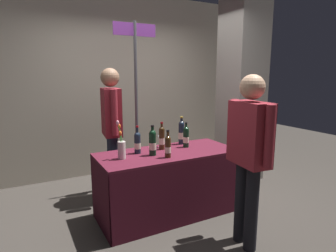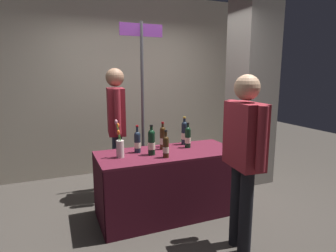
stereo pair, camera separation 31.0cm
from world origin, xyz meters
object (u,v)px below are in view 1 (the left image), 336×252
object	(u,v)px
vendor_presenter	(112,122)
featured_wine_bottle	(137,142)
display_bottle_0	(186,137)
taster_foreground_right	(249,147)
flower_vase	(121,147)
concrete_pillar	(242,86)
tasting_table	(168,171)
booth_signpost	(136,88)
wine_glass_near_vendor	(161,139)

from	to	relation	value
vendor_presenter	featured_wine_bottle	bearing A→B (deg)	16.40
featured_wine_bottle	display_bottle_0	world-z (taller)	featured_wine_bottle
taster_foreground_right	flower_vase	bearing A→B (deg)	51.99
featured_wine_bottle	flower_vase	world-z (taller)	flower_vase
vendor_presenter	taster_foreground_right	size ratio (longest dim) A/B	1.05
concrete_pillar	tasting_table	size ratio (longest dim) A/B	1.80
display_bottle_0	booth_signpost	world-z (taller)	booth_signpost
wine_glass_near_vendor	taster_foreground_right	bearing A→B (deg)	-73.94
tasting_table	flower_vase	xyz separation A→B (m)	(-0.56, -0.01, 0.36)
vendor_presenter	wine_glass_near_vendor	bearing A→B (deg)	49.85
flower_vase	vendor_presenter	size ratio (longest dim) A/B	0.24
featured_wine_bottle	taster_foreground_right	bearing A→B (deg)	-55.91
concrete_pillar	featured_wine_bottle	world-z (taller)	concrete_pillar
concrete_pillar	booth_signpost	xyz separation A→B (m)	(-1.57, 0.39, -0.01)
wine_glass_near_vendor	booth_signpost	xyz separation A→B (m)	(-0.02, 0.71, 0.59)
vendor_presenter	taster_foreground_right	distance (m)	1.82
tasting_table	featured_wine_bottle	world-z (taller)	featured_wine_bottle
display_bottle_0	taster_foreground_right	size ratio (longest dim) A/B	0.19
featured_wine_bottle	booth_signpost	xyz separation A→B (m)	(0.33, 0.84, 0.56)
wine_glass_near_vendor	vendor_presenter	distance (m)	0.70
concrete_pillar	display_bottle_0	size ratio (longest dim) A/B	9.50
concrete_pillar	booth_signpost	distance (m)	1.62
wine_glass_near_vendor	taster_foreground_right	size ratio (longest dim) A/B	0.08
featured_wine_bottle	wine_glass_near_vendor	xyz separation A→B (m)	(0.36, 0.13, -0.03)
tasting_table	booth_signpost	size ratio (longest dim) A/B	0.69
tasting_table	wine_glass_near_vendor	xyz separation A→B (m)	(0.03, 0.24, 0.33)
display_bottle_0	vendor_presenter	bearing A→B (deg)	137.98
wine_glass_near_vendor	vendor_presenter	size ratio (longest dim) A/B	0.08
tasting_table	display_bottle_0	xyz separation A→B (m)	(0.29, 0.09, 0.36)
display_bottle_0	wine_glass_near_vendor	distance (m)	0.31
display_bottle_0	wine_glass_near_vendor	world-z (taller)	display_bottle_0
concrete_pillar	featured_wine_bottle	distance (m)	2.04
featured_wine_bottle	booth_signpost	size ratio (longest dim) A/B	0.13
taster_foreground_right	concrete_pillar	bearing A→B (deg)	-33.24
featured_wine_bottle	flower_vase	xyz separation A→B (m)	(-0.23, -0.12, -0.00)
concrete_pillar	vendor_presenter	xyz separation A→B (m)	(-2.00, 0.18, -0.43)
wine_glass_near_vendor	booth_signpost	bearing A→B (deg)	91.81
display_bottle_0	tasting_table	bearing A→B (deg)	-163.75
booth_signpost	wine_glass_near_vendor	bearing A→B (deg)	-88.19
flower_vase	taster_foreground_right	distance (m)	1.28
booth_signpost	taster_foreground_right	bearing A→B (deg)	-79.26
flower_vase	booth_signpost	bearing A→B (deg)	59.59
concrete_pillar	flower_vase	distance (m)	2.28
wine_glass_near_vendor	vendor_presenter	world-z (taller)	vendor_presenter
tasting_table	taster_foreground_right	distance (m)	1.08
tasting_table	taster_foreground_right	world-z (taller)	taster_foreground_right
display_bottle_0	booth_signpost	distance (m)	1.07
flower_vase	taster_foreground_right	world-z (taller)	taster_foreground_right
taster_foreground_right	booth_signpost	xyz separation A→B (m)	(-0.35, 1.85, 0.47)
featured_wine_bottle	booth_signpost	bearing A→B (deg)	68.30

